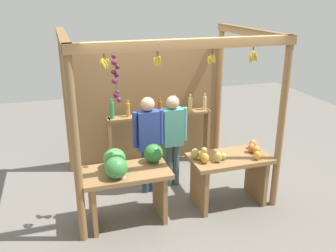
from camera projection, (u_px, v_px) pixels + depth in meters
name	position (u px, v px, depth m)	size (l,w,h in m)	color
ground_plane	(164.00, 186.00, 6.07)	(12.00, 12.00, 0.00)	slate
market_stall	(156.00, 93.00, 5.99)	(2.91, 2.15, 2.49)	olive
fruit_counter_left	(126.00, 175.00, 4.95)	(1.17, 0.71, 1.04)	olive
fruit_counter_right	(229.00, 168.00, 5.40)	(1.17, 0.64, 0.92)	olive
bottle_shelf_unit	(159.00, 125.00, 6.52)	(1.86, 0.22, 1.34)	olive
vendor_man	(148.00, 137.00, 5.60)	(0.48, 0.21, 1.56)	#274052
vendor_woman	(173.00, 134.00, 5.82)	(0.48, 0.21, 1.52)	#415A5B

